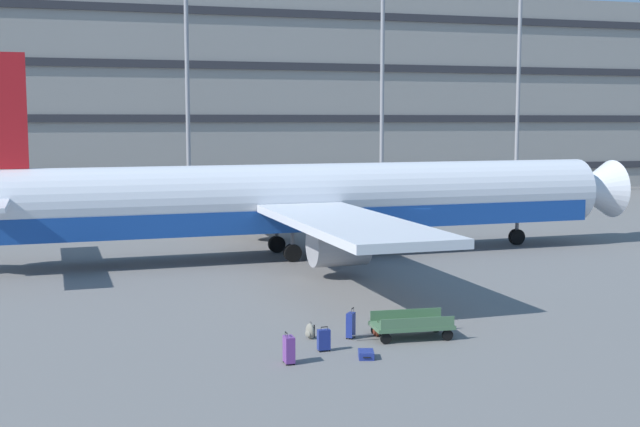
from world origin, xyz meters
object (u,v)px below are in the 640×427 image
object	(u,v)px
suitcase_orange	(351,325)
suitcase_silver	(289,349)
suitcase_large	(324,340)
suitcase_upright	(366,354)
airliner	(301,201)
backpack_teal	(310,331)
backpack_red	(377,330)
baggage_cart	(411,325)

from	to	relation	value
suitcase_orange	suitcase_silver	distance (m)	3.44
suitcase_large	suitcase_orange	distance (m)	1.77
suitcase_large	suitcase_upright	world-z (taller)	suitcase_large
airliner	backpack_teal	bearing A→B (deg)	-103.60
backpack_teal	airliner	bearing A→B (deg)	76.40
suitcase_silver	backpack_teal	world-z (taller)	suitcase_silver
suitcase_upright	backpack_red	size ratio (longest dim) A/B	1.33
suitcase_large	suitcase_orange	xyz separation A→B (m)	(1.28, 1.23, 0.08)
suitcase_orange	backpack_teal	bearing A→B (deg)	167.49
suitcase_large	suitcase_silver	size ratio (longest dim) A/B	0.83
suitcase_upright	baggage_cart	size ratio (longest dim) A/B	0.21
airliner	suitcase_large	distance (m)	18.22
suitcase_upright	backpack_teal	distance (m)	2.80
backpack_teal	suitcase_large	bearing A→B (deg)	-88.70
suitcase_orange	backpack_red	size ratio (longest dim) A/B	1.93
suitcase_large	suitcase_silver	distance (m)	1.68
suitcase_orange	suitcase_silver	size ratio (longest dim) A/B	1.07
suitcase_orange	baggage_cart	distance (m)	1.99
airliner	suitcase_silver	xyz separation A→B (m)	(-5.21, -18.62, -2.45)
suitcase_large	backpack_red	world-z (taller)	suitcase_large
backpack_red	baggage_cart	bearing A→B (deg)	-24.36
suitcase_orange	suitcase_silver	world-z (taller)	suitcase_orange
suitcase_large	suitcase_upright	size ratio (longest dim) A/B	1.12
baggage_cart	backpack_teal	bearing A→B (deg)	166.08
backpack_teal	suitcase_silver	bearing A→B (deg)	-117.62
suitcase_upright	suitcase_large	bearing A→B (deg)	133.34
baggage_cart	suitcase_upright	bearing A→B (deg)	-140.72
suitcase_upright	backpack_red	xyz separation A→B (m)	(1.15, 2.26, 0.12)
airliner	suitcase_silver	world-z (taller)	airliner
airliner	baggage_cart	distance (m)	17.10
suitcase_silver	backpack_red	distance (m)	4.14
suitcase_silver	backpack_red	bearing A→B (deg)	31.88
backpack_red	airliner	bearing A→B (deg)	84.09
airliner	suitcase_orange	distance (m)	16.78
suitcase_large	suitcase_orange	bearing A→B (deg)	43.92
suitcase_upright	suitcase_silver	world-z (taller)	suitcase_silver
airliner	suitcase_upright	distance (m)	19.12
airliner	suitcase_upright	world-z (taller)	airliner
suitcase_large	baggage_cart	distance (m)	3.28
baggage_cart	suitcase_large	bearing A→B (deg)	-167.36
suitcase_upright	baggage_cart	world-z (taller)	baggage_cart
suitcase_large	airliner	bearing A→B (deg)	77.64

